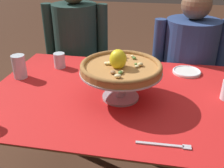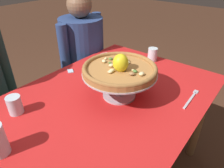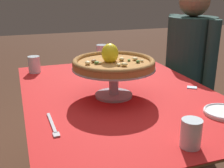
{
  "view_description": "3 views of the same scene",
  "coord_description": "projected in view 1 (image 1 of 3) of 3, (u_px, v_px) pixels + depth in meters",
  "views": [
    {
      "loc": [
        0.2,
        -1.17,
        1.38
      ],
      "look_at": [
        -0.01,
        -0.02,
        0.79
      ],
      "focal_mm": 41.54,
      "sensor_mm": 36.0,
      "label": 1
    },
    {
      "loc": [
        -0.72,
        -0.6,
        1.38
      ],
      "look_at": [
        -0.02,
        -0.04,
        0.83
      ],
      "focal_mm": 32.62,
      "sensor_mm": 36.0,
      "label": 2
    },
    {
      "loc": [
        1.26,
        -0.48,
        1.23
      ],
      "look_at": [
        0.03,
        -0.05,
        0.79
      ],
      "focal_mm": 45.35,
      "sensor_mm": 36.0,
      "label": 3
    }
  ],
  "objects": [
    {
      "name": "water_glass_side_left",
      "position": [
        20.0,
        68.0,
        1.49
      ],
      "size": [
        0.08,
        0.08,
        0.14
      ],
      "color": "silver",
      "rests_on": "dining_table"
    },
    {
      "name": "side_plate",
      "position": [
        187.0,
        72.0,
        1.57
      ],
      "size": [
        0.17,
        0.17,
        0.02
      ],
      "color": "white",
      "rests_on": "dining_table"
    },
    {
      "name": "pizza",
      "position": [
        121.0,
        66.0,
        1.23
      ],
      "size": [
        0.39,
        0.39,
        0.11
      ],
      "color": "#AD753D",
      "rests_on": "pizza_stand"
    },
    {
      "name": "pizza_stand",
      "position": [
        121.0,
        79.0,
        1.26
      ],
      "size": [
        0.4,
        0.4,
        0.15
      ],
      "color": "#B7B7C1",
      "rests_on": "dining_table"
    },
    {
      "name": "sugar_packet",
      "position": [
        134.0,
        65.0,
        1.68
      ],
      "size": [
        0.06,
        0.06,
        0.0
      ],
      "primitive_type": "cube",
      "rotation": [
        0.0,
        0.0,
        0.97
      ],
      "color": "silver",
      "rests_on": "dining_table"
    },
    {
      "name": "water_glass_back_left",
      "position": [
        60.0,
        61.0,
        1.63
      ],
      "size": [
        0.07,
        0.07,
        0.09
      ],
      "color": "silver",
      "rests_on": "dining_table"
    },
    {
      "name": "diner_right",
      "position": [
        187.0,
        73.0,
        1.92
      ],
      "size": [
        0.52,
        0.41,
        1.18
      ],
      "color": "navy",
      "rests_on": "ground"
    },
    {
      "name": "dining_table",
      "position": [
        114.0,
        108.0,
        1.4
      ],
      "size": [
        1.32,
        0.95,
        0.73
      ],
      "color": "olive",
      "rests_on": "ground"
    },
    {
      "name": "dinner_fork",
      "position": [
        166.0,
        145.0,
        0.98
      ],
      "size": [
        0.21,
        0.02,
        0.01
      ],
      "color": "#B7B7C1",
      "rests_on": "dining_table"
    },
    {
      "name": "diner_left",
      "position": [
        77.0,
        60.0,
        2.09
      ],
      "size": [
        0.49,
        0.37,
        1.25
      ],
      "color": "black",
      "rests_on": "ground"
    }
  ]
}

